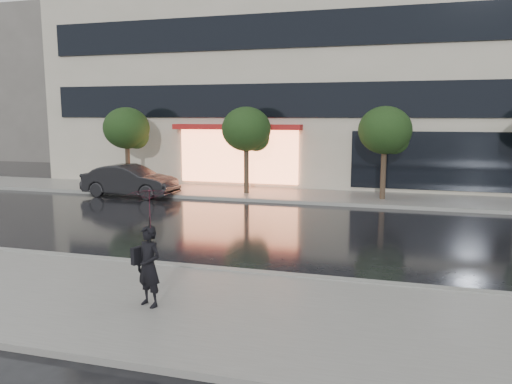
% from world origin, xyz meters
% --- Properties ---
extents(ground, '(120.00, 120.00, 0.00)m').
position_xyz_m(ground, '(0.00, 0.00, 0.00)').
color(ground, black).
rests_on(ground, ground).
extents(sidewalk_near, '(60.00, 4.50, 0.12)m').
position_xyz_m(sidewalk_near, '(0.00, -3.25, 0.06)').
color(sidewalk_near, slate).
rests_on(sidewalk_near, ground).
extents(sidewalk_far, '(60.00, 3.50, 0.12)m').
position_xyz_m(sidewalk_far, '(0.00, 10.25, 0.06)').
color(sidewalk_far, slate).
rests_on(sidewalk_far, ground).
extents(curb_near, '(60.00, 0.25, 0.14)m').
position_xyz_m(curb_near, '(0.00, -1.00, 0.07)').
color(curb_near, gray).
rests_on(curb_near, ground).
extents(curb_far, '(60.00, 0.25, 0.14)m').
position_xyz_m(curb_far, '(0.00, 8.50, 0.07)').
color(curb_far, gray).
rests_on(curb_far, ground).
extents(office_building, '(30.00, 12.76, 18.00)m').
position_xyz_m(office_building, '(-0.00, 17.97, 9.00)').
color(office_building, '#BAAF9E').
rests_on(office_building, ground).
extents(bg_building_left, '(14.00, 10.00, 12.00)m').
position_xyz_m(bg_building_left, '(-28.00, 26.00, 6.00)').
color(bg_building_left, '#59544F').
rests_on(bg_building_left, ground).
extents(tree_far_west, '(2.20, 2.20, 3.99)m').
position_xyz_m(tree_far_west, '(-8.94, 10.03, 2.92)').
color(tree_far_west, '#33261C').
rests_on(tree_far_west, ground).
extents(tree_mid_west, '(2.20, 2.20, 3.99)m').
position_xyz_m(tree_mid_west, '(-2.94, 10.03, 2.92)').
color(tree_mid_west, '#33261C').
rests_on(tree_mid_west, ground).
extents(tree_mid_east, '(2.20, 2.20, 3.99)m').
position_xyz_m(tree_mid_east, '(3.06, 10.03, 2.92)').
color(tree_mid_east, '#33261C').
rests_on(tree_mid_east, ground).
extents(parked_car, '(4.38, 1.72, 1.42)m').
position_xyz_m(parked_car, '(-7.92, 8.30, 0.71)').
color(parked_car, black).
rests_on(parked_car, ground).
extents(pedestrian_with_umbrella, '(1.21, 1.22, 2.21)m').
position_xyz_m(pedestrian_with_umbrella, '(-0.73, -3.48, 1.61)').
color(pedestrian_with_umbrella, black).
rests_on(pedestrian_with_umbrella, sidewalk_near).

